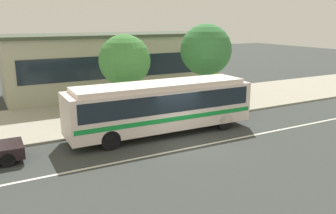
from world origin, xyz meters
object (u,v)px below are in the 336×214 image
at_px(street_tree_mid_block, 206,50).
at_px(transit_bus, 161,104).
at_px(street_tree_near_stop, 125,61).
at_px(pedestrian_waiting_near_sign, 186,101).
at_px(pedestrian_walking_along_curb, 191,98).
at_px(bus_stop_sign, 218,87).

bearing_deg(street_tree_mid_block, transit_bus, -143.08).
xyz_separation_m(transit_bus, street_tree_near_stop, (-0.35, 4.46, 1.99)).
xyz_separation_m(street_tree_near_stop, street_tree_mid_block, (6.35, 0.05, 0.43)).
bearing_deg(pedestrian_waiting_near_sign, street_tree_mid_block, 36.23).
distance_m(street_tree_near_stop, street_tree_mid_block, 6.37).
distance_m(transit_bus, pedestrian_walking_along_curb, 4.72).
height_order(pedestrian_waiting_near_sign, street_tree_mid_block, street_tree_mid_block).
bearing_deg(bus_stop_sign, street_tree_mid_block, 75.47).
height_order(pedestrian_walking_along_curb, bus_stop_sign, bus_stop_sign).
distance_m(pedestrian_waiting_near_sign, pedestrian_walking_along_curb, 0.86).
height_order(bus_stop_sign, street_tree_mid_block, street_tree_mid_block).
bearing_deg(street_tree_near_stop, pedestrian_waiting_near_sign, -32.23).
distance_m(transit_bus, street_tree_mid_block, 7.88).
bearing_deg(pedestrian_walking_along_curb, transit_bus, -142.59).
bearing_deg(pedestrian_waiting_near_sign, transit_bus, -142.42).
relative_size(pedestrian_waiting_near_sign, bus_stop_sign, 0.63).
bearing_deg(pedestrian_walking_along_curb, pedestrian_waiting_near_sign, -143.38).
bearing_deg(pedestrian_walking_along_curb, street_tree_mid_block, 36.11).
relative_size(transit_bus, pedestrian_walking_along_curb, 6.51).
relative_size(pedestrian_walking_along_curb, street_tree_near_stop, 0.31).
xyz_separation_m(pedestrian_waiting_near_sign, street_tree_near_stop, (-3.38, 2.13, 2.59)).
height_order(pedestrian_waiting_near_sign, pedestrian_walking_along_curb, pedestrian_waiting_near_sign).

